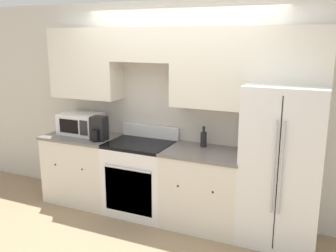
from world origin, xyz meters
The scene contains 9 objects.
ground_plane centered at (0.00, 0.00, 0.00)m, with size 12.00×12.00×0.00m, color #937A5B.
wall_back centered at (0.02, 0.58, 1.53)m, with size 8.00×0.39×2.60m.
lower_cabinets_left centered at (-1.25, 0.31, 0.45)m, with size 0.97×0.64×0.91m.
lower_cabinets_right centered at (0.46, 0.31, 0.45)m, with size 0.92×0.64×0.91m.
oven_range centered at (-0.38, 0.31, 0.46)m, with size 0.79×0.65×1.07m.
refrigerator centered at (1.31, 0.37, 0.85)m, with size 0.81×0.78×1.71m.
microwave centered at (-1.32, 0.39, 1.04)m, with size 0.53×0.40×0.27m.
bottle centered at (0.38, 0.48, 1.00)m, with size 0.07×0.07×0.24m.
electric_kettle centered at (-0.90, 0.20, 1.05)m, with size 0.19×0.21×0.30m.
Camera 1 is at (1.77, -3.56, 2.17)m, focal length 40.00 mm.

